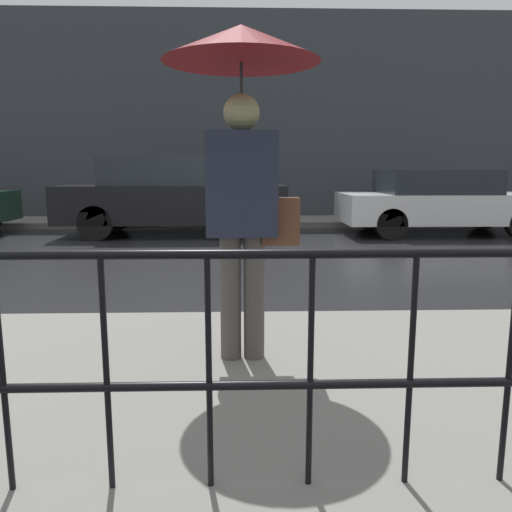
# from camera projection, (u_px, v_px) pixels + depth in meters

# --- Properties ---
(ground_plane) EXTENTS (80.00, 80.00, 0.00)m
(ground_plane) POSITION_uv_depth(u_px,v_px,m) (210.00, 255.00, 8.13)
(ground_plane) COLOR #262628
(sidewalk_near) EXTENTS (28.00, 2.70, 0.14)m
(sidewalk_near) POSITION_uv_depth(u_px,v_px,m) (158.00, 385.00, 3.06)
(sidewalk_near) COLOR gray
(sidewalk_near) RESTS_ON ground_plane
(sidewalk_far) EXTENTS (28.00, 1.84, 0.14)m
(sidewalk_far) POSITION_uv_depth(u_px,v_px,m) (221.00, 222.00, 12.76)
(sidewalk_far) COLOR gray
(sidewalk_far) RESTS_ON ground_plane
(lane_marking) EXTENTS (25.20, 0.12, 0.01)m
(lane_marking) POSITION_uv_depth(u_px,v_px,m) (210.00, 255.00, 8.13)
(lane_marking) COLOR gold
(lane_marking) RESTS_ON ground_plane
(building_storefront) EXTENTS (28.00, 0.30, 5.48)m
(building_storefront) POSITION_uv_depth(u_px,v_px,m) (221.00, 118.00, 13.36)
(building_storefront) COLOR #383D42
(building_storefront) RESTS_ON ground_plane
(railing_foreground) EXTENTS (12.00, 0.04, 0.94)m
(railing_foreground) POSITION_uv_depth(u_px,v_px,m) (105.00, 341.00, 1.86)
(railing_foreground) COLOR black
(railing_foreground) RESTS_ON sidewalk_near
(pedestrian) EXTENTS (0.96, 0.96, 2.09)m
(pedestrian) POSITION_uv_depth(u_px,v_px,m) (243.00, 109.00, 3.05)
(pedestrian) COLOR #4C4742
(pedestrian) RESTS_ON sidewalk_near
(car_black) EXTENTS (4.64, 1.82, 1.62)m
(car_black) POSITION_uv_depth(u_px,v_px,m) (172.00, 196.00, 10.48)
(car_black) COLOR black
(car_black) RESTS_ON ground_plane
(car_white) EXTENTS (4.27, 1.88, 1.37)m
(car_white) POSITION_uv_depth(u_px,v_px,m) (439.00, 201.00, 10.67)
(car_white) COLOR silver
(car_white) RESTS_ON ground_plane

